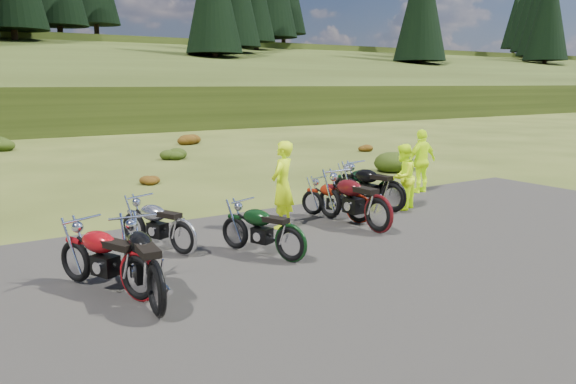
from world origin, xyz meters
TOP-DOWN VIEW (x-y plane):
  - ground at (0.00, 0.00)m, footprint 300.00×300.00m
  - gravel_pad at (0.00, -2.00)m, footprint 20.00×12.00m
  - hill_slope at (0.00, 50.00)m, footprint 300.00×45.97m
  - conifer_32 at (57.00, 54.00)m, footprint 6.60×6.60m
  - conifer_33 at (63.00, 60.00)m, footprint 6.16×6.16m
  - conifer_34 at (69.00, 66.00)m, footprint 5.72×5.72m
  - conifer_35 at (75.00, 72.00)m, footprint 5.28×5.28m
  - conifer_37 at (87.00, 53.00)m, footprint 7.48×7.48m
  - conifer_38 at (93.00, 59.00)m, footprint 7.04×7.04m
  - conifer_39 at (99.00, 65.00)m, footprint 6.60×6.60m
  - conifer_40 at (105.00, 71.00)m, footprint 6.16×6.16m
  - conifer_41 at (111.00, 77.00)m, footprint 5.72×5.72m
  - shrub_3 at (-3.30, 21.90)m, footprint 1.56×1.56m
  - shrub_4 at (-0.40, 9.20)m, footprint 0.77×0.77m
  - shrub_5 at (2.50, 14.50)m, footprint 1.03×1.03m
  - shrub_6 at (5.40, 19.80)m, footprint 1.30×1.30m
  - shrub_7 at (8.30, 7.10)m, footprint 1.56×1.56m
  - shrub_8 at (11.20, 12.40)m, footprint 0.77×0.77m
  - motorcycle_0 at (-3.76, -1.01)m, footprint 0.95×2.32m
  - motorcycle_1 at (-3.79, -0.33)m, footprint 1.54×2.26m
  - motorcycle_2 at (-0.92, 0.01)m, footprint 1.33×2.08m
  - motorcycle_3 at (-2.39, 1.42)m, footprint 1.39×2.09m
  - motorcycle_4 at (1.75, 0.68)m, footprint 0.95×2.40m
  - motorcycle_5 at (3.39, 1.99)m, footprint 1.11×2.33m
  - motorcycle_6 at (1.95, 1.58)m, footprint 1.28×2.00m
  - motorcycle_7 at (3.59, 2.36)m, footprint 1.30×2.19m
  - person_middle at (0.26, 2.17)m, footprint 0.84×0.77m
  - person_right_a at (3.80, 2.10)m, footprint 1.00×0.91m
  - person_right_b at (5.89, 3.49)m, footprint 1.10×0.50m

SIDE VIEW (x-z plane):
  - ground at x=0.00m, z-range 0.00..0.00m
  - gravel_pad at x=0.00m, z-range -0.02..0.02m
  - hill_slope at x=0.00m, z-range -4.69..4.69m
  - motorcycle_0 at x=-3.76m, z-range -0.59..0.59m
  - motorcycle_1 at x=-3.79m, z-range -0.56..0.56m
  - motorcycle_2 at x=-0.92m, z-range -0.52..0.52m
  - motorcycle_3 at x=-2.39m, z-range -0.52..0.52m
  - motorcycle_4 at x=1.75m, z-range -0.62..0.62m
  - motorcycle_5 at x=3.39m, z-range -0.59..0.59m
  - motorcycle_6 at x=1.95m, z-range -0.50..0.50m
  - motorcycle_7 at x=3.59m, z-range -0.54..0.54m
  - shrub_4 at x=-0.40m, z-range 0.00..0.45m
  - shrub_8 at x=11.20m, z-range 0.00..0.45m
  - shrub_5 at x=2.50m, z-range 0.00..0.61m
  - shrub_6 at x=5.40m, z-range 0.00..0.77m
  - shrub_3 at x=-3.30m, z-range 0.00..0.92m
  - shrub_7 at x=8.30m, z-range 0.00..0.92m
  - person_right_a at x=3.80m, z-range 0.00..1.66m
  - person_right_b at x=5.89m, z-range 0.00..1.85m
  - person_middle at x=0.26m, z-range 0.00..1.93m
  - conifer_32 at x=57.00m, z-range 6.37..23.37m
  - conifer_33 at x=63.00m, z-range 7.56..23.56m
  - conifer_37 at x=87.00m, z-range 6.17..25.17m
  - conifer_34 at x=69.00m, z-range 8.76..23.76m
  - conifer_38 at x=93.00m, z-range 7.37..25.37m
  - conifer_35 at x=75.00m, z-range 9.95..23.95m
  - conifer_39 at x=99.00m, z-range 8.56..25.56m
  - conifer_41 at x=111.00m, z-range 10.15..25.15m
  - conifer_40 at x=105.00m, z-range 9.76..25.76m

